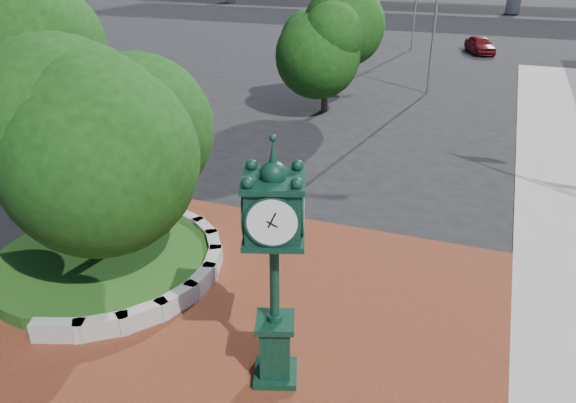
{
  "coord_description": "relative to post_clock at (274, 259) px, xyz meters",
  "views": [
    {
      "loc": [
        4.86,
        -11.0,
        8.56
      ],
      "look_at": [
        0.12,
        1.5,
        2.31
      ],
      "focal_mm": 35.0,
      "sensor_mm": 36.0,
      "label": 1
    }
  ],
  "objects": [
    {
      "name": "tree_planter",
      "position": [
        -6.29,
        2.33,
        0.76
      ],
      "size": [
        5.2,
        5.2,
        6.33
      ],
      "color": "#38281C",
      "rests_on": "ground"
    },
    {
      "name": "tree_street",
      "position": [
        -5.29,
        20.33,
        0.28
      ],
      "size": [
        4.4,
        4.4,
        5.45
      ],
      "color": "#38281C",
      "rests_on": "ground"
    },
    {
      "name": "post_clock",
      "position": [
        0.0,
        0.0,
        0.0
      ],
      "size": [
        1.37,
        1.37,
        5.39
      ],
      "color": "black",
      "rests_on": "ground"
    },
    {
      "name": "street_lamp_near",
      "position": [
        -0.29,
        26.27,
        2.17
      ],
      "size": [
        1.96,
        0.4,
        8.76
      ],
      "color": "slate",
      "rests_on": "ground"
    },
    {
      "name": "parked_car",
      "position": [
        1.59,
        41.4,
        -2.26
      ],
      "size": [
        3.05,
        4.44,
        1.4
      ],
      "primitive_type": "imported",
      "rotation": [
        0.0,
        0.0,
        0.38
      ],
      "color": "maroon",
      "rests_on": "ground"
    },
    {
      "name": "grass_bed",
      "position": [
        -6.29,
        2.33,
        -2.76
      ],
      "size": [
        6.1,
        6.1,
        0.4
      ],
      "primitive_type": "cylinder",
      "color": "#134416",
      "rests_on": "ground"
    },
    {
      "name": "plaza",
      "position": [
        -1.29,
        1.33,
        -2.94
      ],
      "size": [
        12.0,
        12.0,
        0.04
      ],
      "primitive_type": "cube",
      "color": "maroon",
      "rests_on": "ground"
    },
    {
      "name": "planter_wall",
      "position": [
        -3.99,
        2.33,
        -2.69
      ],
      "size": [
        2.96,
        6.77,
        0.54
      ],
      "color": "#9E9B93",
      "rests_on": "ground"
    },
    {
      "name": "ground",
      "position": [
        -1.29,
        2.33,
        -2.96
      ],
      "size": [
        200.0,
        200.0,
        0.0
      ],
      "primitive_type": "plane",
      "color": "black",
      "rests_on": "ground"
    }
  ]
}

